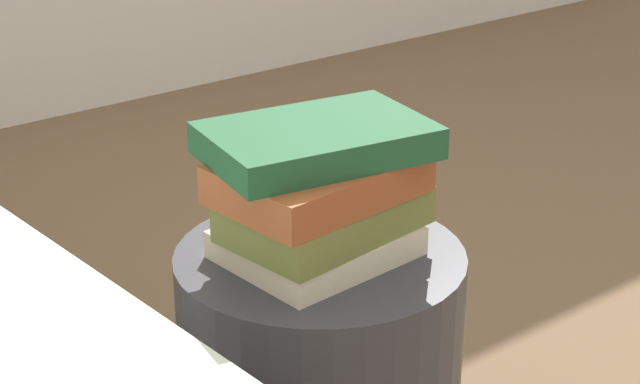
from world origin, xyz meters
The scene contains 4 objects.
book_cream centered at (-0.01, 0.00, 0.46)m, with size 0.23×0.20×0.04m, color beige.
book_olive centered at (0.00, -0.01, 0.50)m, with size 0.26×0.17×0.05m, color olive.
book_rust centered at (-0.01, -0.01, 0.56)m, with size 0.26×0.18×0.05m, color #994723.
book_forest centered at (0.00, 0.01, 0.60)m, with size 0.29×0.19×0.04m, color #1E512D.
Camera 1 is at (-0.80, -1.01, 1.09)m, focal length 59.04 mm.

